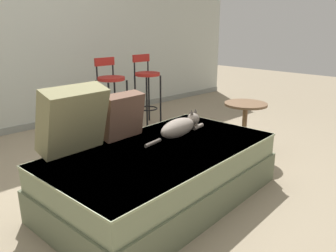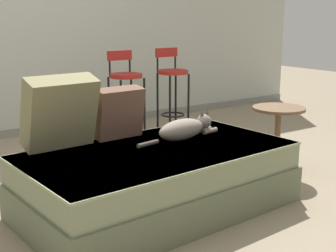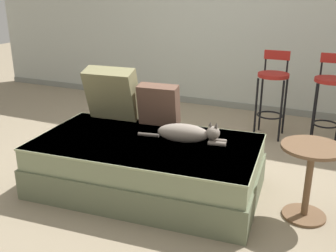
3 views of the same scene
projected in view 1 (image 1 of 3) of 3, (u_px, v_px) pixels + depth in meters
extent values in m
plane|color=gray|center=(133.00, 182.00, 2.92)|extent=(16.00, 16.00, 0.00)
cube|color=#B7BCB2|center=(19.00, 29.00, 4.10)|extent=(8.00, 0.10, 2.60)
cube|color=gray|center=(33.00, 126.00, 4.42)|extent=(8.00, 0.02, 0.09)
cube|color=#636B50|center=(163.00, 184.00, 2.61)|extent=(1.91, 1.16, 0.25)
cube|color=gray|center=(163.00, 159.00, 2.54)|extent=(1.87, 1.12, 0.18)
cube|color=#98A47B|center=(163.00, 149.00, 2.52)|extent=(1.88, 1.13, 0.02)
cube|color=#847F56|center=(73.00, 120.00, 2.34)|extent=(0.50, 0.33, 0.50)
cube|color=brown|center=(122.00, 116.00, 2.69)|extent=(0.38, 0.21, 0.38)
ellipsoid|color=gray|center=(178.00, 128.00, 2.75)|extent=(0.44, 0.24, 0.15)
sphere|color=gray|center=(193.00, 119.00, 2.94)|extent=(0.11, 0.11, 0.11)
cone|color=#544C44|center=(192.00, 112.00, 2.90)|extent=(0.03, 0.03, 0.04)
cone|color=#544C44|center=(195.00, 111.00, 2.93)|extent=(0.03, 0.03, 0.04)
cylinder|color=gray|center=(198.00, 127.00, 2.97)|extent=(0.14, 0.06, 0.04)
cylinder|color=gray|center=(192.00, 125.00, 3.00)|extent=(0.14, 0.06, 0.04)
cylinder|color=#544C44|center=(153.00, 143.00, 2.56)|extent=(0.18, 0.06, 0.03)
cylinder|color=black|center=(110.00, 111.00, 4.00)|extent=(0.02, 0.02, 0.69)
cylinder|color=black|center=(128.00, 107.00, 4.18)|extent=(0.02, 0.02, 0.69)
cylinder|color=black|center=(98.00, 107.00, 4.19)|extent=(0.02, 0.02, 0.69)
cylinder|color=black|center=(115.00, 104.00, 4.37)|extent=(0.02, 0.02, 0.69)
torus|color=black|center=(113.00, 114.00, 4.21)|extent=(0.29, 0.29, 0.02)
cylinder|color=maroon|center=(111.00, 79.00, 4.08)|extent=(0.34, 0.34, 0.04)
cylinder|color=black|center=(97.00, 71.00, 4.06)|extent=(0.02, 0.02, 0.22)
cylinder|color=black|center=(113.00, 70.00, 4.22)|extent=(0.02, 0.02, 0.22)
cube|color=maroon|center=(105.00, 62.00, 4.11)|extent=(0.28, 0.03, 0.10)
cylinder|color=black|center=(147.00, 103.00, 4.41)|extent=(0.02, 0.02, 0.69)
cylinder|color=black|center=(161.00, 100.00, 4.57)|extent=(0.02, 0.02, 0.69)
cylinder|color=black|center=(135.00, 100.00, 4.58)|extent=(0.02, 0.02, 0.69)
cylinder|color=black|center=(149.00, 98.00, 4.75)|extent=(0.02, 0.02, 0.69)
torus|color=black|center=(148.00, 108.00, 4.61)|extent=(0.27, 0.27, 0.02)
cylinder|color=maroon|center=(147.00, 74.00, 4.47)|extent=(0.34, 0.34, 0.04)
cylinder|color=black|center=(134.00, 67.00, 4.46)|extent=(0.02, 0.02, 0.23)
cylinder|color=black|center=(148.00, 66.00, 4.61)|extent=(0.02, 0.02, 0.23)
cube|color=maroon|center=(141.00, 58.00, 4.50)|extent=(0.28, 0.03, 0.10)
cylinder|color=brown|center=(244.00, 130.00, 3.47)|extent=(0.05, 0.05, 0.55)
cylinder|color=brown|center=(242.00, 154.00, 3.55)|extent=(0.32, 0.32, 0.02)
cylinder|color=brown|center=(246.00, 104.00, 3.39)|extent=(0.44, 0.44, 0.02)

